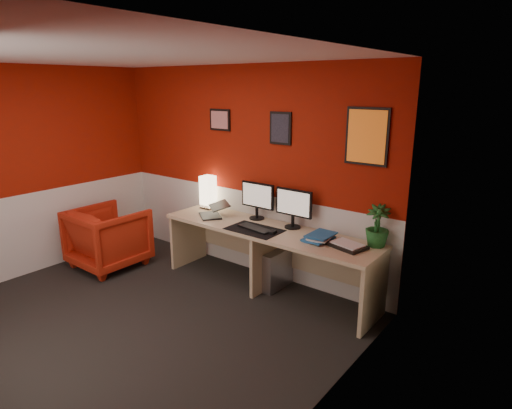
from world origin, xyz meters
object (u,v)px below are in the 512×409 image
(monitor_left, at_px, (257,195))
(desk, at_px, (267,259))
(shoji_lamp, at_px, (208,193))
(potted_plant, at_px, (377,226))
(pc_tower, at_px, (275,269))
(monitor_right, at_px, (293,203))
(laptop, at_px, (210,208))
(armchair, at_px, (108,237))
(zen_tray, at_px, (347,246))

(monitor_left, bearing_deg, desk, -34.77)
(shoji_lamp, height_order, potted_plant, potted_plant)
(desk, xyz_separation_m, shoji_lamp, (-1.10, 0.21, 0.56))
(monitor_left, distance_m, pc_tower, 0.88)
(monitor_right, distance_m, potted_plant, 0.97)
(shoji_lamp, xyz_separation_m, laptop, (0.28, -0.26, -0.09))
(potted_plant, height_order, armchair, potted_plant)
(monitor_left, relative_size, zen_tray, 1.66)
(monitor_right, height_order, zen_tray, monitor_right)
(monitor_right, relative_size, zen_tray, 1.66)
(shoji_lamp, relative_size, monitor_right, 0.69)
(shoji_lamp, bearing_deg, monitor_left, 0.75)
(desk, height_order, monitor_right, monitor_right)
(monitor_right, height_order, armchair, monitor_right)
(potted_plant, relative_size, armchair, 0.49)
(armchair, bearing_deg, pc_tower, -158.17)
(desk, distance_m, potted_plant, 1.32)
(zen_tray, distance_m, pc_tower, 1.06)
(shoji_lamp, bearing_deg, potted_plant, 0.41)
(shoji_lamp, bearing_deg, monitor_right, -0.41)
(laptop, relative_size, potted_plant, 0.79)
(zen_tray, bearing_deg, monitor_left, 171.12)
(monitor_left, height_order, potted_plant, monitor_left)
(shoji_lamp, height_order, pc_tower, shoji_lamp)
(shoji_lamp, xyz_separation_m, zen_tray, (2.05, -0.19, -0.18))
(monitor_right, xyz_separation_m, armchair, (-2.21, -0.90, -0.64))
(shoji_lamp, relative_size, zen_tray, 1.14)
(pc_tower, height_order, armchair, armchair)
(pc_tower, bearing_deg, shoji_lamp, 175.13)
(laptop, bearing_deg, shoji_lamp, 173.39)
(desk, distance_m, zen_tray, 1.03)
(zen_tray, bearing_deg, pc_tower, 174.83)
(desk, relative_size, zen_tray, 7.43)
(desk, height_order, pc_tower, desk)
(monitor_right, bearing_deg, potted_plant, 1.53)
(potted_plant, relative_size, pc_tower, 0.92)
(laptop, bearing_deg, armchair, -115.02)
(desk, relative_size, laptop, 7.88)
(desk, relative_size, shoji_lamp, 6.50)
(armchair, bearing_deg, monitor_left, -151.08)
(monitor_left, bearing_deg, pc_tower, -18.05)
(monitor_right, distance_m, pc_tower, 0.82)
(shoji_lamp, xyz_separation_m, potted_plant, (2.26, 0.02, 0.01))
(monitor_right, relative_size, armchair, 0.69)
(zen_tray, relative_size, pc_tower, 0.78)
(laptop, xyz_separation_m, monitor_right, (1.02, 0.25, 0.18))
(potted_plant, distance_m, armchair, 3.35)
(pc_tower, bearing_deg, desk, -110.68)
(monitor_right, bearing_deg, monitor_left, 177.86)
(laptop, distance_m, zen_tray, 1.78)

